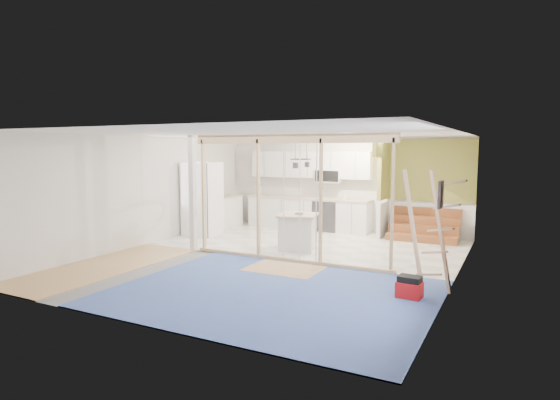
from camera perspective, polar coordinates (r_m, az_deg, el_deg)
The scene contains 17 objects.
room at distance 9.55m, azimuth -0.57°, elevation 0.25°, with size 7.01×8.01×2.61m.
floor_overlays at distance 9.79m, azimuth -0.01°, elevation -7.27°, with size 7.00×8.00×0.03m.
stud_frame at distance 9.65m, azimuth -2.00°, elevation 2.13°, with size 4.66×0.14×2.60m.
base_cabinets at distance 13.35m, azimuth 0.05°, elevation -1.62°, with size 4.45×2.24×0.93m.
upper_cabinets at distance 13.32m, azimuth 3.90°, elevation 4.19°, with size 3.60×0.41×0.85m.
green_partition at distance 12.37m, azimuth 15.94°, elevation -0.26°, with size 2.25×1.51×2.60m.
pot_rack at distance 11.34m, azimuth 2.53°, elevation 4.73°, with size 0.52×0.52×0.72m.
sheathing_panel at distance 6.55m, azimuth 18.58°, elevation -2.89°, with size 0.02×4.00×2.60m, color #A7785B.
electrical_panel at distance 7.11m, azimuth 19.01°, elevation 0.64°, with size 0.04×0.30×0.40m, color #3B3B40.
ceiling_light at distance 11.80m, azimuth 12.44°, elevation 7.29°, with size 0.32×0.32×0.08m, color #FFEABF.
fridge at distance 12.57m, azimuth -9.41°, elevation 0.12°, with size 0.90×0.87×1.95m.
island at distance 10.66m, azimuth 2.16°, elevation -3.95°, with size 1.03×1.03×0.83m.
bowl at distance 10.59m, azimuth 2.38°, elevation -1.58°, with size 0.25×0.25×0.06m, color silver.
soap_bottle_a at distance 14.03m, azimuth -2.48°, elevation 1.33°, with size 0.12×0.13×0.32m, color silver.
soap_bottle_b at distance 12.77m, azimuth 7.97°, elevation 0.51°, with size 0.09×0.09×0.20m, color white.
toolbox at distance 7.60m, azimuth 15.51°, elevation -10.28°, with size 0.39×0.31×0.36m.
ladder at distance 7.91m, azimuth 17.84°, elevation -3.52°, with size 1.03×0.23×1.95m.
Camera 1 is at (4.43, -8.40, 2.31)m, focal length 30.00 mm.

